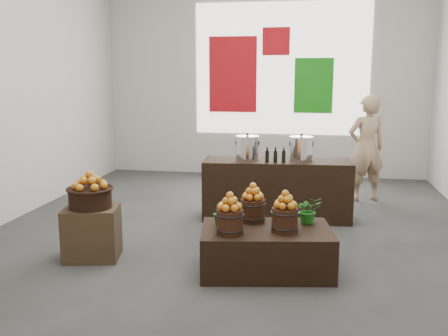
% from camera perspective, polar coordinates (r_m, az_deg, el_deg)
% --- Properties ---
extents(ground, '(7.00, 7.00, 0.00)m').
position_cam_1_polar(ground, '(6.29, 1.51, -6.96)').
color(ground, '#3C3C39').
rests_on(ground, ground).
extents(back_wall, '(6.00, 0.04, 4.00)m').
position_cam_1_polar(back_wall, '(9.47, 4.70, 11.20)').
color(back_wall, '#B9B3AA').
rests_on(back_wall, ground).
extents(back_opening, '(3.20, 0.02, 2.40)m').
position_cam_1_polar(back_opening, '(9.43, 6.54, 11.17)').
color(back_opening, white).
rests_on(back_opening, back_wall).
extents(deco_red_left, '(0.90, 0.04, 1.40)m').
position_cam_1_polar(deco_red_left, '(9.52, 1.02, 10.63)').
color(deco_red_left, '#AE0D14').
rests_on(deco_red_left, back_wall).
extents(deco_green_right, '(0.70, 0.04, 1.00)m').
position_cam_1_polar(deco_green_right, '(9.41, 10.20, 9.24)').
color(deco_green_right, '#177D13').
rests_on(deco_green_right, back_wall).
extents(deco_red_upper, '(0.50, 0.04, 0.50)m').
position_cam_1_polar(deco_red_upper, '(9.45, 5.98, 14.21)').
color(deco_red_upper, '#AE0D14').
rests_on(deco_red_upper, back_wall).
extents(crate, '(0.63, 0.55, 0.55)m').
position_cam_1_polar(crate, '(5.43, -14.84, -7.18)').
color(crate, '#473321').
rests_on(crate, ground).
extents(wicker_basket, '(0.44, 0.44, 0.20)m').
position_cam_1_polar(wicker_basket, '(5.33, -15.03, -3.35)').
color(wicker_basket, black).
rests_on(wicker_basket, crate).
extents(apples_in_basket, '(0.34, 0.34, 0.18)m').
position_cam_1_polar(apples_in_basket, '(5.29, -15.13, -1.33)').
color(apples_in_basket, '#99040B').
rests_on(apples_in_basket, wicker_basket).
extents(display_table, '(1.36, 0.96, 0.43)m').
position_cam_1_polar(display_table, '(4.95, 4.84, -9.29)').
color(display_table, black).
rests_on(display_table, ground).
extents(apple_bucket_front_left, '(0.25, 0.25, 0.23)m').
position_cam_1_polar(apple_bucket_front_left, '(4.67, 0.66, -6.20)').
color(apple_bucket_front_left, '#381A0F').
rests_on(apple_bucket_front_left, display_table).
extents(apples_in_bucket_front_left, '(0.19, 0.19, 0.17)m').
position_cam_1_polar(apples_in_bucket_front_left, '(4.62, 0.67, -3.83)').
color(apples_in_bucket_front_left, '#99040B').
rests_on(apples_in_bucket_front_left, apple_bucket_front_left).
extents(apple_bucket_front_right, '(0.25, 0.25, 0.23)m').
position_cam_1_polar(apple_bucket_front_right, '(4.77, 6.96, -5.91)').
color(apple_bucket_front_right, '#381A0F').
rests_on(apple_bucket_front_right, display_table).
extents(apples_in_bucket_front_right, '(0.19, 0.19, 0.17)m').
position_cam_1_polar(apples_in_bucket_front_right, '(4.72, 7.01, -3.58)').
color(apples_in_bucket_front_right, '#99040B').
rests_on(apples_in_bucket_front_right, apple_bucket_front_right).
extents(apple_bucket_rear, '(0.25, 0.25, 0.23)m').
position_cam_1_polar(apple_bucket_rear, '(5.06, 3.30, -4.87)').
color(apple_bucket_rear, '#381A0F').
rests_on(apple_bucket_rear, display_table).
extents(apples_in_bucket_rear, '(0.19, 0.19, 0.17)m').
position_cam_1_polar(apples_in_bucket_rear, '(5.01, 3.33, -2.67)').
color(apples_in_bucket_rear, '#99040B').
rests_on(apples_in_bucket_rear, apple_bucket_rear).
extents(herb_garnish_right, '(0.31, 0.28, 0.28)m').
position_cam_1_polar(herb_garnish_right, '(5.06, 9.62, -4.75)').
color(herb_garnish_right, '#165912').
rests_on(herb_garnish_right, display_table).
extents(herb_garnish_left, '(0.15, 0.13, 0.24)m').
position_cam_1_polar(herb_garnish_left, '(4.97, -0.48, -5.11)').
color(herb_garnish_left, '#165912').
rests_on(herb_garnish_left, display_table).
extents(counter, '(1.97, 0.76, 0.79)m').
position_cam_1_polar(counter, '(6.69, 6.04, -2.45)').
color(counter, black).
rests_on(counter, ground).
extents(stock_pot_left, '(0.30, 0.30, 0.30)m').
position_cam_1_polar(stock_pot_left, '(6.59, 2.69, 2.24)').
color(stock_pot_left, silver).
rests_on(stock_pot_left, counter).
extents(stock_pot_center, '(0.30, 0.30, 0.30)m').
position_cam_1_polar(stock_pot_center, '(6.59, 8.80, 2.13)').
color(stock_pot_center, silver).
rests_on(stock_pot_center, counter).
extents(oil_cruets, '(0.21, 0.07, 0.22)m').
position_cam_1_polar(oil_cruets, '(6.40, 6.13, 1.57)').
color(oil_cruets, black).
rests_on(oil_cruets, counter).
extents(shopper, '(0.68, 0.57, 1.61)m').
position_cam_1_polar(shopper, '(7.82, 15.94, 2.17)').
color(shopper, tan).
rests_on(shopper, ground).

